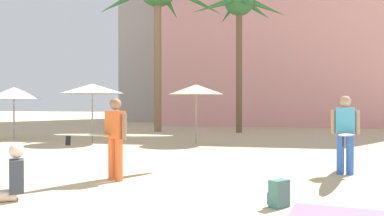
{
  "coord_description": "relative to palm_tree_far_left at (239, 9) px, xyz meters",
  "views": [
    {
      "loc": [
        2.54,
        -4.6,
        1.6
      ],
      "look_at": [
        -0.23,
        7.81,
        1.42
      ],
      "focal_mm": 39.8,
      "sensor_mm": 36.0,
      "label": 1
    }
  ],
  "objects": [
    {
      "name": "person_far_left",
      "position": [
        3.71,
        -12.51,
        -5.52
      ],
      "size": [
        0.89,
        3.03,
        1.73
      ],
      "rotation": [
        0.0,
        0.0,
        1.45
      ],
      "color": "blue",
      "rests_on": "ground"
    },
    {
      "name": "person_mid_right",
      "position": [
        -2.01,
        -16.21,
        -6.13
      ],
      "size": [
        1.02,
        0.87,
        0.92
      ],
      "rotation": [
        0.0,
        0.0,
        3.75
      ],
      "color": "beige",
      "rests_on": "ground"
    },
    {
      "name": "person_mid_center",
      "position": [
        -0.95,
        -14.05,
        -5.53
      ],
      "size": [
        1.86,
        2.8,
        1.68
      ],
      "rotation": [
        0.0,
        0.0,
        1.14
      ],
      "color": "orange",
      "rests_on": "ground"
    },
    {
      "name": "cafe_umbrella_0",
      "position": [
        -0.95,
        -6.33,
        -4.37
      ],
      "size": [
        2.13,
        2.13,
        2.27
      ],
      "color": "gray",
      "rests_on": "ground"
    },
    {
      "name": "backpack",
      "position": [
        2.33,
        -15.69,
        -6.25
      ],
      "size": [
        0.35,
        0.35,
        0.42
      ],
      "rotation": [
        0.0,
        0.0,
        2.46
      ],
      "color": "#41736B",
      "rests_on": "ground"
    },
    {
      "name": "beach_towel",
      "position": [
        3.39,
        -15.97,
        -6.44
      ],
      "size": [
        1.88,
        1.15,
        0.01
      ],
      "primitive_type": "cube",
      "rotation": [
        0.0,
        0.0,
        -0.16
      ],
      "color": "#EF6684",
      "rests_on": "ground"
    },
    {
      "name": "cafe_umbrella_1",
      "position": [
        -9.03,
        -6.06,
        -4.46
      ],
      "size": [
        2.34,
        2.34,
        2.24
      ],
      "color": "gray",
      "rests_on": "ground"
    },
    {
      "name": "palm_tree_far_left",
      "position": [
        0.0,
        0.0,
        0.0
      ],
      "size": [
        4.96,
        4.43,
        7.72
      ],
      "color": "brown",
      "rests_on": "ground"
    },
    {
      "name": "cafe_umbrella_2",
      "position": [
        -5.02,
        -6.8,
        -4.32
      ],
      "size": [
        2.48,
        2.48,
        2.32
      ],
      "color": "gray",
      "rests_on": "ground"
    }
  ]
}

